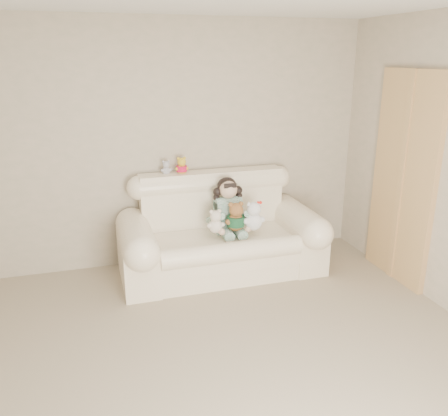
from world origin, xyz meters
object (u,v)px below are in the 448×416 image
(sofa, at_px, (221,227))
(cream_teddy, at_px, (216,219))
(seated_child, at_px, (228,205))
(white_cat, at_px, (254,213))
(brown_teddy, at_px, (236,214))

(sofa, distance_m, cream_teddy, 0.20)
(seated_child, height_order, white_cat, seated_child)
(sofa, bearing_deg, brown_teddy, -43.15)
(cream_teddy, bearing_deg, seated_child, 49.37)
(brown_teddy, distance_m, cream_teddy, 0.22)
(seated_child, relative_size, brown_teddy, 1.65)
(seated_child, bearing_deg, white_cat, -51.21)
(sofa, distance_m, white_cat, 0.38)
(sofa, relative_size, seated_child, 3.51)
(cream_teddy, bearing_deg, sofa, 54.66)
(seated_child, relative_size, white_cat, 1.62)
(sofa, height_order, seated_child, sofa)
(seated_child, xyz_separation_m, white_cat, (0.20, -0.23, -0.03))
(sofa, xyz_separation_m, seated_child, (0.10, 0.08, 0.20))
(cream_teddy, bearing_deg, white_cat, -0.59)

